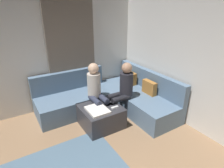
{
  "coord_description": "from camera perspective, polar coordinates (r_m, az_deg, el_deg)",
  "views": [
    {
      "loc": [
        1.23,
        -0.13,
        2.29
      ],
      "look_at": [
        -1.63,
        1.63,
        0.85
      ],
      "focal_mm": 30.03,
      "sensor_mm": 36.0,
      "label": 1
    }
  ],
  "objects": [
    {
      "name": "wall_left",
      "position": [
        4.27,
        -29.35,
        7.56
      ],
      "size": [
        0.12,
        6.0,
        2.7
      ],
      "primitive_type": "cube",
      "color": "silver",
      "rests_on": "ground_plane"
    },
    {
      "name": "curtain_panel",
      "position": [
        4.43,
        -12.08,
        9.15
      ],
      "size": [
        0.06,
        1.1,
        2.5
      ],
      "primitive_type": "cube",
      "color": "#726659",
      "rests_on": "ground_plane"
    },
    {
      "name": "sectional_couch",
      "position": [
        4.36,
        -0.34,
        -4.23
      ],
      "size": [
        2.1,
        2.55,
        0.87
      ],
      "color": "slate",
      "rests_on": "ground_plane"
    },
    {
      "name": "ottoman",
      "position": [
        3.83,
        -3.45,
        -9.69
      ],
      "size": [
        0.76,
        0.76,
        0.42
      ],
      "primitive_type": "cube",
      "color": "#333338",
      "rests_on": "ground_plane"
    },
    {
      "name": "folded_blanket",
      "position": [
        3.59,
        -4.47,
        -7.88
      ],
      "size": [
        0.44,
        0.36,
        0.04
      ],
      "primitive_type": "cube",
      "color": "white",
      "rests_on": "ottoman"
    },
    {
      "name": "coffee_mug",
      "position": [
        3.94,
        -2.77,
        -4.32
      ],
      "size": [
        0.08,
        0.08,
        0.1
      ],
      "primitive_type": "cylinder",
      "color": "#334C72",
      "rests_on": "ottoman"
    },
    {
      "name": "game_remote",
      "position": [
        3.68,
        0.85,
        -7.12
      ],
      "size": [
        0.05,
        0.15,
        0.02
      ],
      "primitive_type": "cube",
      "color": "white",
      "rests_on": "ottoman"
    },
    {
      "name": "person_on_couch_back",
      "position": [
        3.93,
        3.21,
        -1.32
      ],
      "size": [
        0.3,
        0.6,
        1.2
      ],
      "rotation": [
        0.0,
        0.0,
        3.14
      ],
      "color": "black",
      "rests_on": "ground_plane"
    },
    {
      "name": "person_on_couch_side",
      "position": [
        3.88,
        -4.81,
        -1.71
      ],
      "size": [
        0.6,
        0.3,
        1.2
      ],
      "rotation": [
        0.0,
        0.0,
        -1.57
      ],
      "color": "#2D3347",
      "rests_on": "ground_plane"
    }
  ]
}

